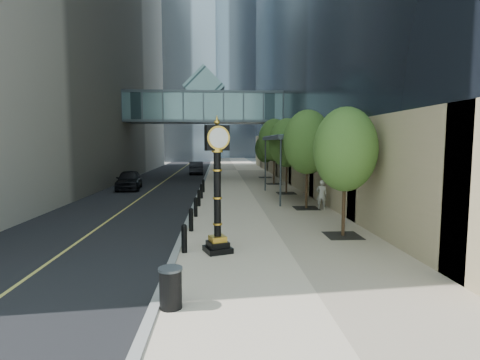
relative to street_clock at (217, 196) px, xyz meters
name	(u,v)px	position (x,y,z in m)	size (l,w,h in m)	color
ground	(265,262)	(1.54, -1.00, -2.06)	(320.00, 320.00, 0.00)	gray
road	(179,171)	(-5.46, 39.00, -2.05)	(8.00, 180.00, 0.02)	black
sidewalk	(237,170)	(2.54, 39.00, -2.03)	(8.00, 180.00, 0.06)	beige
curb	(208,171)	(-1.46, 39.00, -2.02)	(0.25, 180.00, 0.07)	gray
distant_tower_c	(205,59)	(-4.46, 119.00, 30.44)	(22.00, 22.00, 65.00)	#A4B8CF
skywalk	(204,106)	(-1.46, 27.00, 5.66)	(17.00, 4.20, 5.80)	slate
entrance_canopy	(290,138)	(5.02, 13.00, 2.13)	(3.00, 8.00, 4.38)	#383F44
bollard_row	(197,203)	(-1.16, 8.00, -1.55)	(0.20, 16.20, 0.90)	black
street_trees	(288,144)	(5.14, 14.60, 1.75)	(2.93, 28.42, 6.02)	black
street_clock	(217,196)	(0.00, 0.00, 0.00)	(1.11, 1.11, 4.61)	black
trash_bin	(171,289)	(-1.07, -4.40, -1.55)	(0.52, 0.52, 0.90)	black
pedestrian	(322,195)	(5.93, 8.15, -1.15)	(0.62, 0.41, 1.70)	#A8A49A
car_near	(129,180)	(-7.41, 18.49, -1.24)	(1.88, 4.67, 1.59)	black
car_far	(196,168)	(-2.79, 33.54, -1.26)	(1.65, 4.73, 1.56)	black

